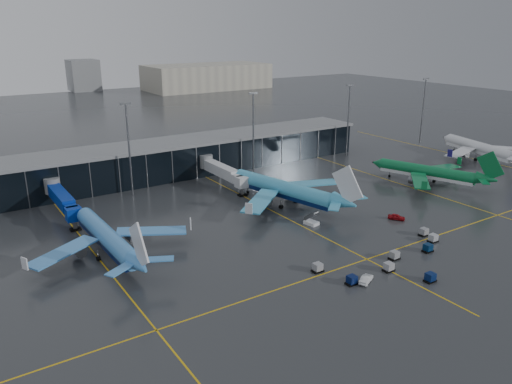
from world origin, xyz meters
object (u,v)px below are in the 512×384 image
baggage_carts (398,257)px  airliner_aer_lingus (427,164)px  airliner_klm_near (283,179)px  service_van_white (366,279)px  airliner_arkefly (106,226)px  mobile_airstair (311,221)px  service_van_red (396,217)px  airliner_ba (480,141)px

baggage_carts → airliner_aer_lingus: bearing=33.5°
airliner_klm_near → service_van_white: (-12.35, -42.76, -6.04)m
airliner_arkefly → service_van_white: 52.17m
airliner_klm_near → service_van_white: airliner_klm_near is taller
airliner_aer_lingus → mobile_airstair: airliner_aer_lingus is taller
airliner_arkefly → service_van_white: airliner_arkefly is taller
baggage_carts → service_van_red: size_ratio=8.26×
mobile_airstair → service_van_white: mobile_airstair is taller
airliner_aer_lingus → service_van_white: bearing=-169.6°
airliner_aer_lingus → baggage_carts: (-47.01, -31.14, -5.09)m
airliner_ba → airliner_klm_near: bearing=-166.5°
airliner_klm_near → airliner_ba: (85.85, 0.39, -0.41)m
airliner_arkefly → service_van_white: size_ratio=9.47×
airliner_arkefly → service_van_red: airliner_arkefly is taller
mobile_airstair → service_van_red: mobile_airstair is taller
airliner_ba → baggage_carts: 95.64m
airliner_arkefly → airliner_klm_near: airliner_klm_near is taller
airliner_arkefly → airliner_ba: (133.74, 5.34, 0.27)m
airliner_ba → service_van_white: (-98.19, -43.15, -5.63)m
mobile_airstair → service_van_red: bearing=-35.5°
airliner_aer_lingus → baggage_carts: size_ratio=1.14×
airliner_klm_near → service_van_white: bearing=-119.1°
service_van_red → service_van_white: (-28.74, -18.48, -0.00)m
baggage_carts → airliner_ba: bearing=24.9°
airliner_aer_lingus → mobile_airstair: bearing=168.1°
service_van_red → mobile_airstair: bearing=122.7°
airliner_ba → mobile_airstair: airliner_ba is taller
airliner_klm_near → airliner_ba: 85.85m
airliner_ba → mobile_airstair: 90.21m
airliner_aer_lingus → service_van_red: bearing=-172.2°
service_van_white → mobile_airstair: bearing=-45.8°
airliner_aer_lingus → baggage_carts: airliner_aer_lingus is taller
airliner_aer_lingus → service_van_red: airliner_aer_lingus is taller
airliner_aer_lingus → airliner_klm_near: bearing=149.6°
airliner_klm_near → airliner_aer_lingus: airliner_klm_near is taller
baggage_carts → service_van_red: 23.15m
service_van_white → airliner_ba: bearing=-92.8°
airliner_klm_near → airliner_aer_lingus: 47.09m
airliner_arkefly → airliner_ba: bearing=0.7°
airliner_aer_lingus → baggage_carts: bearing=-166.2°
airliner_ba → baggage_carts: airliner_ba is taller
airliner_klm_near → mobile_airstair: bearing=-113.2°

